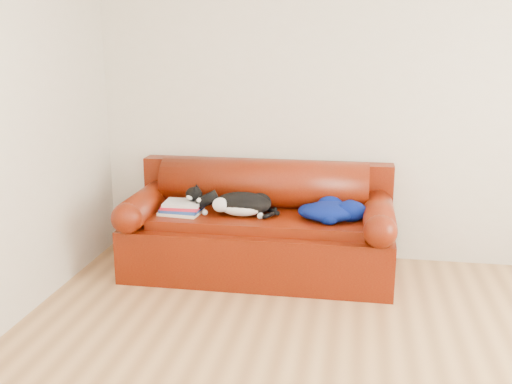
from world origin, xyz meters
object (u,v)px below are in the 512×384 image
sofa_base (259,244)px  blanket (331,210)px  cat (242,205)px  book_stack (182,208)px

sofa_base → blanket: blanket is taller
sofa_base → blanket: (0.57, -0.06, 0.33)m
sofa_base → blanket: size_ratio=3.49×
cat → blanket: cat is taller
sofa_base → book_stack: 0.68m
book_stack → cat: bearing=3.4°
blanket → cat: bearing=-177.2°
sofa_base → book_stack: (-0.60, -0.12, 0.31)m
book_stack → cat: size_ratio=0.51×
cat → blanket: bearing=-13.6°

